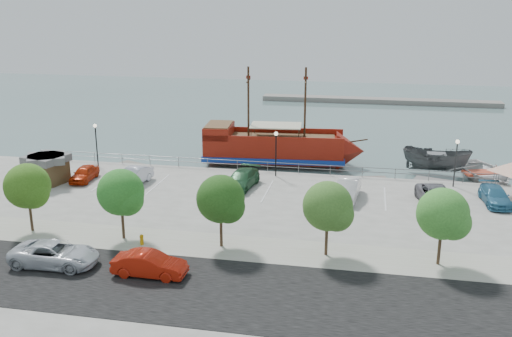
# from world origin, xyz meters

# --- Properties ---
(ground) EXTENTS (160.00, 160.00, 0.00)m
(ground) POSITION_xyz_m (0.00, 0.00, -1.00)
(ground) COLOR slate
(street) EXTENTS (100.00, 8.00, 0.04)m
(street) POSITION_xyz_m (0.00, -16.00, 0.01)
(street) COLOR black
(street) RESTS_ON land_slab
(sidewalk) EXTENTS (100.00, 4.00, 0.05)m
(sidewalk) POSITION_xyz_m (0.00, -10.00, 0.01)
(sidewalk) COLOR gray
(sidewalk) RESTS_ON land_slab
(seawall_railing) EXTENTS (50.00, 0.06, 1.00)m
(seawall_railing) POSITION_xyz_m (0.00, 7.80, 0.53)
(seawall_railing) COLOR slate
(seawall_railing) RESTS_ON land_slab
(far_shore) EXTENTS (40.00, 3.00, 0.80)m
(far_shore) POSITION_xyz_m (10.00, 55.00, -0.60)
(far_shore) COLOR gray
(far_shore) RESTS_ON ground
(pirate_ship) EXTENTS (17.36, 6.05, 10.84)m
(pirate_ship) POSITION_xyz_m (-0.15, 13.96, 0.82)
(pirate_ship) COLOR maroon
(pirate_ship) RESTS_ON ground
(patrol_boat) EXTENTS (7.15, 4.21, 2.60)m
(patrol_boat) POSITION_xyz_m (15.18, 13.25, 0.30)
(patrol_boat) COLOR #4A4C4E
(patrol_boat) RESTS_ON ground
(speedboat) EXTENTS (7.87, 9.33, 1.65)m
(speedboat) POSITION_xyz_m (19.51, 11.18, -0.18)
(speedboat) COLOR silver
(speedboat) RESTS_ON ground
(dock_west) EXTENTS (6.40, 4.21, 0.36)m
(dock_west) POSITION_xyz_m (-14.55, 9.20, -0.82)
(dock_west) COLOR slate
(dock_west) RESTS_ON ground
(dock_mid) EXTENTS (6.42, 3.26, 0.35)m
(dock_mid) POSITION_xyz_m (7.41, 9.20, -0.82)
(dock_mid) COLOR slate
(dock_mid) RESTS_ON ground
(dock_east) EXTENTS (7.59, 4.27, 0.42)m
(dock_east) POSITION_xyz_m (16.41, 9.20, -0.79)
(dock_east) COLOR slate
(dock_east) RESTS_ON ground
(shed) EXTENTS (3.89, 3.89, 2.61)m
(shed) POSITION_xyz_m (-19.87, 0.44, 1.39)
(shed) COLOR #4E3B21
(shed) RESTS_ON land_slab
(street_van) EXTENTS (5.54, 2.68, 1.52)m
(street_van) POSITION_xyz_m (-10.46, -14.74, 0.76)
(street_van) COLOR silver
(street_van) RESTS_ON street
(street_sedan) EXTENTS (4.50, 1.61, 1.48)m
(street_sedan) POSITION_xyz_m (-4.15, -14.92, 0.74)
(street_sedan) COLOR #B41D0C
(street_sedan) RESTS_ON street
(fire_hydrant) EXTENTS (0.27, 0.27, 0.77)m
(fire_hydrant) POSITION_xyz_m (-6.34, -10.80, 0.42)
(fire_hydrant) COLOR #CF900B
(fire_hydrant) RESTS_ON sidewalk
(lamp_post_left) EXTENTS (0.36, 0.36, 4.28)m
(lamp_post_left) POSITION_xyz_m (-18.00, 6.50, 2.94)
(lamp_post_left) COLOR black
(lamp_post_left) RESTS_ON land_slab
(lamp_post_mid) EXTENTS (0.36, 0.36, 4.28)m
(lamp_post_mid) POSITION_xyz_m (0.00, 6.50, 2.94)
(lamp_post_mid) COLOR black
(lamp_post_mid) RESTS_ON land_slab
(lamp_post_right) EXTENTS (0.36, 0.36, 4.28)m
(lamp_post_right) POSITION_xyz_m (16.00, 6.50, 2.94)
(lamp_post_right) COLOR black
(lamp_post_right) RESTS_ON land_slab
(tree_b) EXTENTS (3.30, 3.20, 5.00)m
(tree_b) POSITION_xyz_m (-14.85, -10.07, 3.30)
(tree_b) COLOR #473321
(tree_b) RESTS_ON sidewalk
(tree_c) EXTENTS (3.30, 3.20, 5.00)m
(tree_c) POSITION_xyz_m (-7.85, -10.07, 3.30)
(tree_c) COLOR #473321
(tree_c) RESTS_ON sidewalk
(tree_d) EXTENTS (3.30, 3.20, 5.00)m
(tree_d) POSITION_xyz_m (-0.85, -10.07, 3.30)
(tree_d) COLOR #473321
(tree_d) RESTS_ON sidewalk
(tree_e) EXTENTS (3.30, 3.20, 5.00)m
(tree_e) POSITION_xyz_m (6.15, -10.07, 3.30)
(tree_e) COLOR #473321
(tree_e) RESTS_ON sidewalk
(tree_f) EXTENTS (3.30, 3.20, 5.00)m
(tree_f) POSITION_xyz_m (13.15, -10.07, 3.30)
(tree_f) COLOR #473321
(tree_f) RESTS_ON sidewalk
(parked_car_a) EXTENTS (1.89, 4.12, 1.37)m
(parked_car_a) POSITION_xyz_m (-17.00, 1.77, 0.69)
(parked_car_a) COLOR #B62A09
(parked_car_a) RESTS_ON land_slab
(parked_car_b) EXTENTS (2.33, 4.82, 1.52)m
(parked_car_b) POSITION_xyz_m (-12.12, 1.48, 0.76)
(parked_car_b) COLOR silver
(parked_car_b) RESTS_ON land_slab
(parked_car_d) EXTENTS (2.83, 5.48, 1.52)m
(parked_car_d) POSITION_xyz_m (-2.41, 2.58, 0.76)
(parked_car_d) COLOR #255832
(parked_car_d) RESTS_ON land_slab
(parked_car_f) EXTENTS (2.21, 5.11, 1.64)m
(parked_car_f) POSITION_xyz_m (6.88, 1.44, 0.82)
(parked_car_f) COLOR white
(parked_car_f) RESTS_ON land_slab
(parked_car_g) EXTENTS (3.26, 5.67, 1.49)m
(parked_car_g) POSITION_xyz_m (13.97, 1.25, 0.74)
(parked_car_g) COLOR slate
(parked_car_g) RESTS_ON land_slab
(parked_car_h) EXTENTS (2.21, 4.82, 1.37)m
(parked_car_h) POSITION_xyz_m (18.70, 2.48, 0.68)
(parked_car_h) COLOR teal
(parked_car_h) RESTS_ON land_slab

